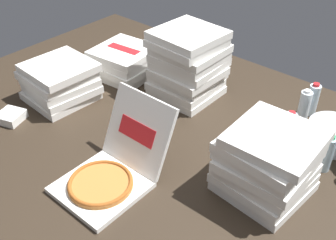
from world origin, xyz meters
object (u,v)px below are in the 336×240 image
object	(u,v)px
pizza_stack_right_mid	(268,162)
ice_bucket	(332,135)
pizza_stack_center_far	(188,64)
water_bottle_0	(304,106)
open_pizza_box	(112,169)
water_bottle_6	(313,100)
pizza_stack_left_near	(125,62)
napkin_pile	(11,117)
pizza_stack_right_near	(60,82)
water_bottle_1	(289,129)
water_bottle_5	(327,153)

from	to	relation	value
pizza_stack_right_mid	ice_bucket	size ratio (longest dim) A/B	1.54
pizza_stack_center_far	water_bottle_0	size ratio (longest dim) A/B	2.04
open_pizza_box	water_bottle_6	bearing A→B (deg)	67.74
pizza_stack_left_near	water_bottle_0	size ratio (longest dim) A/B	1.98
water_bottle_0	water_bottle_6	distance (m)	0.10
pizza_stack_left_near	napkin_pile	distance (m)	0.84
open_pizza_box	ice_bucket	size ratio (longest dim) A/B	2.03
pizza_stack_left_near	ice_bucket	world-z (taller)	pizza_stack_left_near
pizza_stack_center_far	pizza_stack_left_near	distance (m)	0.51
open_pizza_box	pizza_stack_center_far	bearing A→B (deg)	104.65
pizza_stack_left_near	water_bottle_6	xyz separation A→B (m)	(1.18, 0.38, 0.00)
pizza_stack_right_near	napkin_pile	size ratio (longest dim) A/B	3.03
pizza_stack_center_far	water_bottle_6	xyz separation A→B (m)	(0.70, 0.30, -0.11)
pizza_stack_left_near	ice_bucket	bearing A→B (deg)	7.38
water_bottle_6	open_pizza_box	bearing A→B (deg)	-112.26
water_bottle_0	pizza_stack_center_far	bearing A→B (deg)	-163.77
water_bottle_6	water_bottle_1	bearing A→B (deg)	-85.70
open_pizza_box	napkin_pile	xyz separation A→B (m)	(-0.82, -0.05, -0.05)
water_bottle_0	napkin_pile	bearing A→B (deg)	-139.33
water_bottle_1	water_bottle_5	distance (m)	0.24
pizza_stack_left_near	water_bottle_0	xyz separation A→B (m)	(1.18, 0.28, 0.00)
water_bottle_1	napkin_pile	distance (m)	1.58
water_bottle_0	ice_bucket	bearing A→B (deg)	-25.34
pizza_stack_right_near	napkin_pile	xyz separation A→B (m)	(-0.03, -0.35, -0.09)
pizza_stack_right_near	pizza_stack_left_near	xyz separation A→B (m)	(0.08, 0.48, -0.02)
pizza_stack_right_near	pizza_stack_right_mid	bearing A→B (deg)	5.37
open_pizza_box	water_bottle_6	distance (m)	1.25
open_pizza_box	water_bottle_0	xyz separation A→B (m)	(0.47, 1.06, 0.02)
pizza_stack_right_mid	water_bottle_5	bearing A→B (deg)	63.88
pizza_stack_left_near	water_bottle_0	distance (m)	1.21
water_bottle_1	water_bottle_6	size ratio (longest dim) A/B	1.00
ice_bucket	water_bottle_6	bearing A→B (deg)	136.06
water_bottle_1	napkin_pile	bearing A→B (deg)	-147.20
pizza_stack_left_near	ice_bucket	distance (m)	1.40
open_pizza_box	pizza_stack_right_near	world-z (taller)	open_pizza_box
water_bottle_5	napkin_pile	bearing A→B (deg)	-152.97
pizza_stack_left_near	water_bottle_1	xyz separation A→B (m)	(1.21, 0.03, 0.00)
water_bottle_1	water_bottle_5	world-z (taller)	same
pizza_stack_center_far	water_bottle_1	bearing A→B (deg)	-4.24
ice_bucket	water_bottle_1	distance (m)	0.24
pizza_stack_right_near	water_bottle_5	bearing A→B (deg)	16.38
pizza_stack_center_far	water_bottle_1	world-z (taller)	pizza_stack_center_far
pizza_stack_center_far	pizza_stack_right_near	xyz separation A→B (m)	(-0.57, -0.56, -0.10)
pizza_stack_right_near	pizza_stack_left_near	bearing A→B (deg)	80.39
pizza_stack_right_near	napkin_pile	world-z (taller)	pizza_stack_right_near
napkin_pile	pizza_stack_left_near	bearing A→B (deg)	82.29
pizza_stack_left_near	pizza_stack_right_mid	bearing A→B (deg)	-15.25
open_pizza_box	water_bottle_1	bearing A→B (deg)	58.09
pizza_stack_right_mid	water_bottle_5	xyz separation A→B (m)	(0.16, 0.32, -0.07)
water_bottle_6	pizza_stack_left_near	bearing A→B (deg)	-162.15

